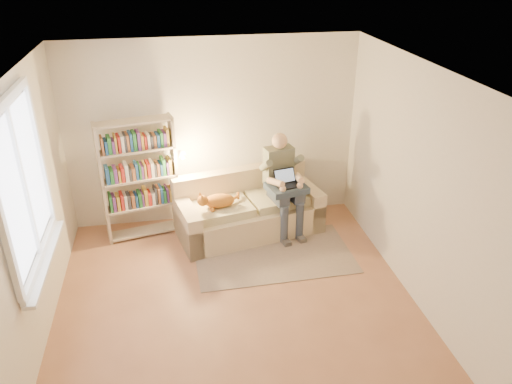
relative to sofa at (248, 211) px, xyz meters
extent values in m
plane|color=#986245|center=(-0.39, -1.74, -0.30)|extent=(4.50, 4.50, 0.00)
cube|color=white|center=(-0.39, -1.74, 2.30)|extent=(4.00, 4.50, 0.02)
cube|color=silver|center=(-2.39, -1.74, 1.00)|extent=(0.02, 4.50, 2.60)
cube|color=silver|center=(1.61, -1.74, 1.00)|extent=(0.02, 4.50, 2.60)
cube|color=silver|center=(-0.39, 0.51, 1.00)|extent=(4.00, 0.02, 2.60)
plane|color=white|center=(-2.36, -1.54, 1.35)|extent=(0.00, 1.50, 1.50)
cube|color=white|center=(-2.35, -1.54, 2.14)|extent=(0.05, 1.50, 0.08)
cube|color=white|center=(-2.35, -1.54, 0.56)|extent=(0.05, 1.50, 0.08)
cube|color=white|center=(-2.35, -1.54, 1.35)|extent=(0.04, 0.05, 1.50)
cube|color=white|center=(-2.31, -1.54, 0.51)|extent=(0.12, 1.52, 0.04)
cube|color=beige|center=(0.01, -0.04, -0.10)|extent=(2.09, 1.26, 0.41)
cube|color=beige|center=(-0.06, 0.29, 0.32)|extent=(1.95, 0.60, 0.42)
cube|color=beige|center=(-0.85, -0.22, -0.01)|extent=(0.37, 0.90, 0.58)
cube|color=beige|center=(0.87, 0.14, -0.01)|extent=(0.37, 0.90, 0.58)
cube|color=beige|center=(-0.41, -0.18, 0.17)|extent=(0.93, 0.74, 0.12)
cube|color=beige|center=(0.45, 0.00, 0.17)|extent=(0.93, 0.74, 0.12)
cube|color=slate|center=(0.44, 0.08, 0.63)|extent=(0.42, 0.29, 0.53)
sphere|color=#E0B083|center=(0.45, 0.06, 0.99)|extent=(0.21, 0.21, 0.21)
cube|color=#373F4D|center=(0.38, -0.19, 0.31)|extent=(0.24, 0.45, 0.16)
cube|color=#373F4D|center=(0.61, -0.14, 0.31)|extent=(0.24, 0.45, 0.16)
cylinder|color=#373F4D|center=(0.43, -0.40, -0.03)|extent=(0.11, 0.11, 0.55)
cylinder|color=#373F4D|center=(0.65, -0.35, -0.03)|extent=(0.11, 0.11, 0.55)
ellipsoid|color=orange|center=(-0.40, -0.21, 0.32)|extent=(0.45, 0.30, 0.18)
sphere|color=orange|center=(-0.63, -0.29, 0.38)|extent=(0.14, 0.14, 0.14)
cylinder|color=orange|center=(-0.20, -0.12, 0.28)|extent=(0.20, 0.08, 0.06)
cube|color=#2C3A4D|center=(0.48, -0.19, 0.41)|extent=(0.58, 0.51, 0.09)
cube|color=black|center=(0.49, -0.22, 0.46)|extent=(0.33, 0.27, 0.02)
cube|color=black|center=(0.47, -0.12, 0.56)|extent=(0.31, 0.16, 0.18)
plane|color=#8CA5CC|center=(0.47, -0.12, 0.56)|extent=(0.29, 0.18, 0.24)
cube|color=#B9A78C|center=(-1.90, 0.06, 0.53)|extent=(0.09, 0.25, 1.67)
cube|color=#B9A78C|center=(-0.96, 0.26, 0.53)|extent=(0.09, 0.25, 1.67)
cube|color=#B9A78C|center=(-1.43, 0.16, -0.26)|extent=(1.02, 0.45, 0.03)
cube|color=#B9A78C|center=(-1.43, 0.16, 0.15)|extent=(1.02, 0.45, 0.03)
cube|color=#B9A78C|center=(-1.43, 0.16, 0.56)|extent=(1.02, 0.45, 0.03)
cube|color=#B9A78C|center=(-1.43, 0.16, 0.96)|extent=(1.02, 0.45, 0.03)
cube|color=#B9A78C|center=(-1.43, 0.16, 1.34)|extent=(1.02, 0.45, 0.03)
cube|color=gold|center=(-1.43, 0.16, 0.26)|extent=(0.87, 0.37, 0.20)
cube|color=#B2261E|center=(-1.43, 0.16, 0.67)|extent=(0.87, 0.37, 0.20)
cube|color=silver|center=(-1.43, 0.16, 1.08)|extent=(0.87, 0.37, 0.20)
cylinder|color=silver|center=(-1.03, 0.24, 0.59)|extent=(0.09, 0.09, 0.04)
cone|color=silver|center=(-0.87, 0.17, 0.84)|extent=(0.13, 0.15, 0.14)
cube|color=gray|center=(0.22, -0.70, -0.30)|extent=(2.04, 1.23, 0.01)
camera|label=1|loc=(-0.97, -6.01, 3.36)|focal=35.00mm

